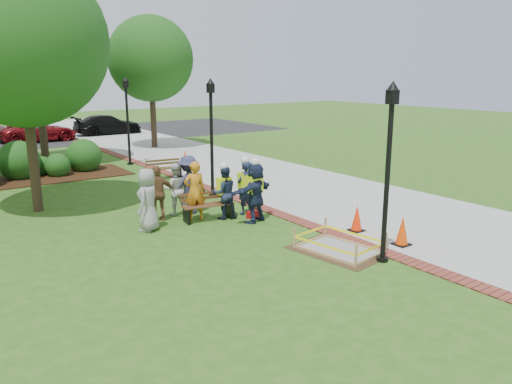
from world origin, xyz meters
TOP-DOWN VIEW (x-y plane):
  - ground at (0.00, 0.00)m, footprint 100.00×100.00m
  - sidewalk at (5.00, 10.00)m, footprint 6.00×60.00m
  - brick_edging at (1.75, 10.00)m, footprint 0.50×60.00m
  - mulch_bed at (-3.00, 12.00)m, footprint 7.00×3.00m
  - parking_lot at (0.00, 27.00)m, footprint 36.00×12.00m
  - wet_concrete_pad at (0.91, -1.88)m, footprint 2.04×2.54m
  - bench_near at (-0.45, 2.42)m, footprint 1.65×0.80m
  - bench_far at (1.17, 8.89)m, footprint 1.56×0.70m
  - cone_front at (2.53, -2.55)m, footprint 0.41×0.41m
  - cone_back at (2.45, -1.02)m, footprint 0.39×0.39m
  - cone_far at (3.11, 10.69)m, footprint 0.42×0.42m
  - toolbox at (0.85, 1.88)m, footprint 0.46×0.36m
  - lamp_near at (1.25, -3.00)m, footprint 0.28×0.28m
  - lamp_mid at (1.25, 5.00)m, footprint 0.28×0.28m
  - lamp_far at (1.25, 13.00)m, footprint 0.28×0.28m
  - tree_left at (-4.45, 6.60)m, footprint 5.27×5.27m
  - tree_back at (-2.11, 15.57)m, footprint 5.82×5.82m
  - tree_right at (4.73, 17.82)m, footprint 5.00×5.00m
  - shrub_b at (-3.86, 12.54)m, footprint 1.76×1.76m
  - shrub_c at (-2.41, 12.08)m, footprint 1.09×1.09m
  - shrub_d at (-1.08, 12.67)m, footprint 1.60×1.60m
  - shrub_e at (-2.88, 12.84)m, footprint 0.89×0.89m
  - casual_person_a at (-2.34, 2.52)m, footprint 0.67×0.67m
  - casual_person_b at (-0.75, 2.67)m, footprint 0.65×0.48m
  - casual_person_c at (-0.97, 3.52)m, footprint 0.63×0.51m
  - casual_person_d at (-1.70, 3.22)m, footprint 0.62×0.48m
  - casual_person_e at (-0.56, 3.40)m, footprint 0.61×0.39m
  - hivis_worker_a at (0.65, 1.45)m, footprint 0.66×0.52m
  - hivis_worker_b at (0.89, 2.36)m, footprint 0.63×0.50m
  - hivis_worker_c at (0.07, 2.28)m, footprint 0.59×0.45m
  - parked_car_c at (-0.42, 24.62)m, footprint 2.33×4.62m
  - parked_car_d at (4.70, 25.93)m, footprint 2.08×4.74m

SIDE VIEW (x-z plane):
  - ground at x=0.00m, z-range 0.00..0.00m
  - shrub_b at x=-3.86m, z-range -0.88..0.88m
  - shrub_c at x=-2.41m, z-range -0.55..0.55m
  - shrub_d at x=-1.08m, z-range -0.80..0.80m
  - shrub_e at x=-2.88m, z-range -0.45..0.45m
  - parked_car_c at x=-0.42m, z-range -0.73..0.73m
  - parked_car_d at x=4.70m, z-range -0.77..0.77m
  - parking_lot at x=0.00m, z-range 0.00..0.01m
  - sidewalk at x=5.00m, z-range 0.00..0.02m
  - brick_edging at x=1.75m, z-range 0.00..0.03m
  - mulch_bed at x=-3.00m, z-range -0.01..0.04m
  - toolbox at x=0.85m, z-range 0.00..0.21m
  - wet_concrete_pad at x=0.91m, z-range -0.04..0.51m
  - bench_far at x=1.17m, z-range -0.15..0.67m
  - bench_near at x=-0.45m, z-range -0.15..0.70m
  - cone_back at x=2.45m, z-range -0.01..0.76m
  - cone_front at x=2.53m, z-range -0.01..0.80m
  - cone_far at x=3.11m, z-range -0.02..0.82m
  - casual_person_c at x=-0.97m, z-range 0.00..1.68m
  - casual_person_d at x=-1.70m, z-range 0.00..1.72m
  - hivis_worker_c at x=0.07m, z-range 0.00..1.78m
  - casual_person_a at x=-2.34m, z-range 0.00..1.81m
  - casual_person_b at x=-0.75m, z-range 0.00..1.83m
  - hivis_worker_b at x=0.89m, z-range -0.01..1.87m
  - casual_person_e at x=-0.56m, z-range 0.00..1.89m
  - hivis_worker_a at x=0.65m, z-range -0.01..1.96m
  - lamp_near at x=1.25m, z-range 0.35..4.61m
  - lamp_mid at x=1.25m, z-range 0.35..4.61m
  - lamp_far at x=1.25m, z-range 0.35..4.61m
  - tree_right at x=4.73m, z-range 1.35..9.08m
  - tree_left at x=-4.45m, z-range 1.36..9.36m
  - tree_back at x=-2.11m, z-range 1.54..10.45m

